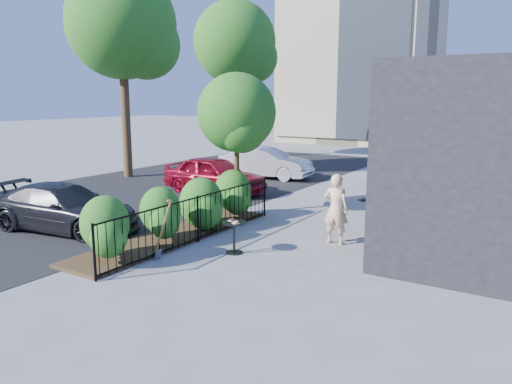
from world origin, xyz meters
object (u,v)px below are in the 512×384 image
Objects in this scene: patio_tree at (238,117)px; cafe_table at (234,232)px; shovel at (162,233)px; car_darkgrey at (64,208)px; street_tree_far at (235,47)px; car_silver at (266,163)px; street_tree_near at (122,31)px; woman at (336,209)px; car_red at (215,175)px.

patio_tree reaches higher than cafe_table.
car_darkgrey is at bearing 172.39° from shovel.
cafe_table is at bearing -55.89° from street_tree_far.
patio_tree is at bearing -161.61° from car_silver.
street_tree_far is 16.60m from car_darkgrey.
street_tree_near is at bearing 114.39° from car_silver.
woman reaches higher than car_silver.
street_tree_near is at bearing -90.00° from street_tree_far.
car_silver reaches higher than cafe_table.
street_tree_far reaches higher than car_darkgrey.
shovel is (8.68, -7.44, -5.33)m from street_tree_near.
cafe_table is 0.20× the size of car_red.
cafe_table is 1.55m from shovel.
patio_tree is 0.98× the size of car_darkgrey.
street_tree_near is 12.61m from shovel.
car_red is (-3.53, 6.55, 0.05)m from shovel.
street_tree_far is 11.54m from car_red.
cafe_table is at bearing -57.38° from patio_tree.
patio_tree is 8.92m from street_tree_near.
shovel is at bearing -128.02° from cafe_table.
car_silver is 0.95× the size of car_darkgrey.
street_tree_far is 6.14× the size of shovel.
street_tree_near is 5.09× the size of woman.
cafe_table is 0.19× the size of car_silver.
car_red is (-4.49, 5.33, 0.17)m from cafe_table.
car_red is (-2.55, 2.31, -2.12)m from patio_tree.
shovel is (-0.95, -1.22, 0.11)m from cafe_table.
street_tree_near is 1.00× the size of street_tree_far.
shovel reaches higher than car_red.
car_red reaches higher than car_silver.
street_tree_far is at bearing 30.91° from car_red.
car_silver is 9.82m from car_darkgrey.
shovel reaches higher than car_darkgrey.
car_darkgrey is at bearing -126.72° from patio_tree.
woman is at bearing -47.91° from street_tree_far.
car_darkgrey is at bearing 173.95° from car_silver.
woman is 0.40× the size of car_darkgrey.
street_tree_far is 17.46m from woman.
cafe_table is 6.97m from car_red.
street_tree_near is (-7.70, 3.20, 3.15)m from patio_tree.
patio_tree is 1.03× the size of car_silver.
shovel is 3.80m from car_darkgrey.
street_tree_near is 7.82m from car_silver.
cafe_table is 0.18× the size of car_darkgrey.
car_silver is at bearing -54.36° from woman.
patio_tree is at bearing -131.31° from car_red.
street_tree_near is at bearing 26.19° from car_darkgrey.
street_tree_far reaches higher than car_silver.
car_red is at bearing 176.72° from car_silver.
car_darkgrey is at bearing -171.40° from cafe_table.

